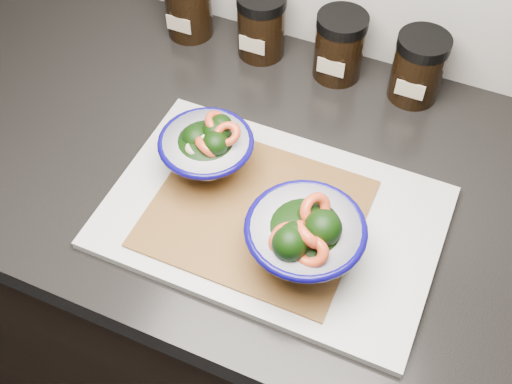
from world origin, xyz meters
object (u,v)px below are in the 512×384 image
at_px(spice_jar_a, 188,5).
at_px(spice_jar_c, 340,46).
at_px(cutting_board, 272,217).
at_px(bowl_right, 305,238).
at_px(bowl_left, 207,149).
at_px(spice_jar_d, 418,68).
at_px(spice_jar_b, 261,25).

xyz_separation_m(spice_jar_a, spice_jar_c, (0.27, 0.00, 0.00)).
xyz_separation_m(cutting_board, bowl_right, (0.06, -0.05, 0.06)).
bearing_deg(bowl_left, spice_jar_c, 71.62).
relative_size(bowl_right, spice_jar_d, 1.34).
relative_size(bowl_left, spice_jar_a, 1.18).
xyz_separation_m(spice_jar_a, spice_jar_b, (0.14, 0.00, 0.00)).
relative_size(bowl_right, spice_jar_c, 1.34).
bearing_deg(spice_jar_a, cutting_board, -47.76).
relative_size(spice_jar_b, spice_jar_c, 1.00).
bearing_deg(bowl_right, spice_jar_c, 102.53).
relative_size(bowl_right, spice_jar_a, 1.34).
distance_m(bowl_right, spice_jar_c, 0.38).
bearing_deg(cutting_board, bowl_right, -39.58).
relative_size(bowl_left, bowl_right, 0.88).
bearing_deg(bowl_left, spice_jar_b, 98.34).
bearing_deg(bowl_left, bowl_right, -26.50).
xyz_separation_m(bowl_right, spice_jar_c, (-0.08, 0.37, -0.01)).
bearing_deg(spice_jar_b, bowl_left, -81.66).
bearing_deg(bowl_right, cutting_board, 140.42).
xyz_separation_m(bowl_left, spice_jar_d, (0.22, 0.29, -0.00)).
distance_m(spice_jar_a, spice_jar_b, 0.14).
distance_m(bowl_left, spice_jar_a, 0.34).
xyz_separation_m(spice_jar_b, spice_jar_c, (0.14, 0.00, 0.00)).
xyz_separation_m(bowl_left, bowl_right, (0.18, -0.09, 0.01)).
xyz_separation_m(spice_jar_c, spice_jar_d, (0.13, 0.00, 0.00)).
xyz_separation_m(cutting_board, spice_jar_a, (-0.29, 0.32, 0.05)).
bearing_deg(spice_jar_a, spice_jar_d, 0.00).
xyz_separation_m(bowl_right, spice_jar_a, (-0.36, 0.37, -0.01)).
relative_size(bowl_left, spice_jar_b, 1.18).
height_order(spice_jar_b, spice_jar_d, same).
relative_size(spice_jar_c, spice_jar_d, 1.00).
xyz_separation_m(bowl_left, spice_jar_b, (-0.04, 0.29, -0.00)).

